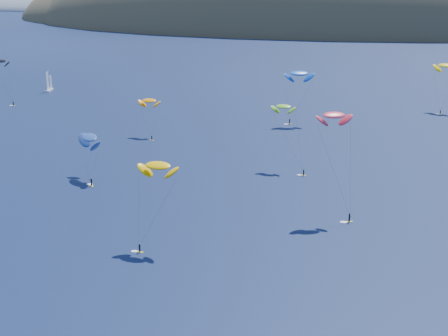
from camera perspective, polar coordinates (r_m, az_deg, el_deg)
island at (r=627.57m, az=11.83°, el=11.88°), size 730.00×300.00×210.00m
sailboat at (r=298.37m, az=-15.67°, el=6.96°), size 8.40×7.26×10.39m
kitesurfer_1 at (r=213.32m, az=-6.85°, el=6.14°), size 7.93×9.52×14.00m
kitesurfer_2 at (r=128.42m, az=-6.06°, el=0.21°), size 8.82×8.82×19.27m
kitesurfer_3 at (r=178.58m, az=5.47°, el=5.60°), size 11.02×10.67×19.33m
kitesurfer_4 at (r=228.83m, az=6.90°, el=8.59°), size 11.26×7.39×21.10m
kitesurfer_9 at (r=144.26m, az=10.04°, el=4.76°), size 9.98×9.63×25.74m
kitesurfer_10 at (r=173.74m, az=-12.21°, el=2.75°), size 11.04×14.14×14.08m
kitesurfer_11 at (r=263.01m, az=19.63°, el=8.82°), size 10.27×13.58×20.26m
kitesurfer_12 at (r=275.35m, az=-19.69°, el=9.18°), size 10.24×6.67×19.68m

